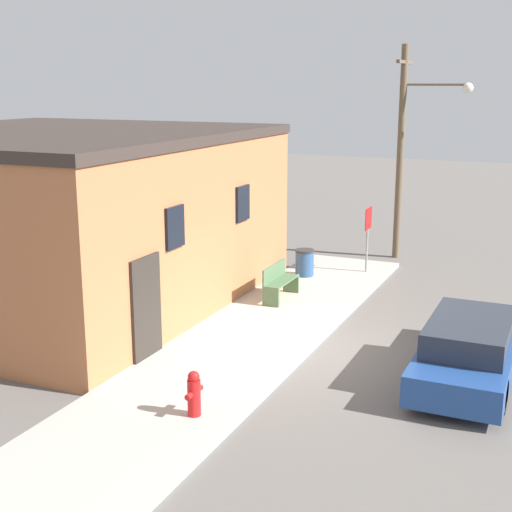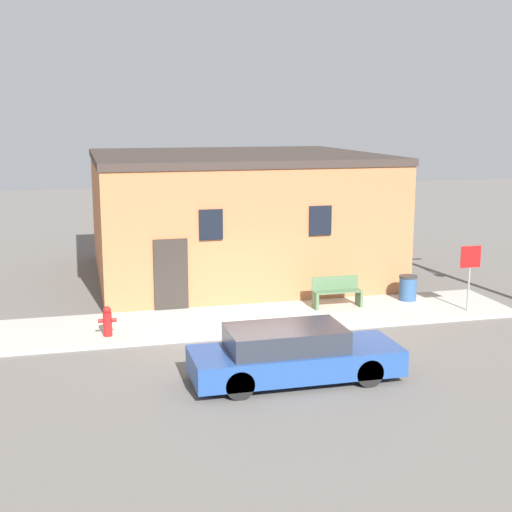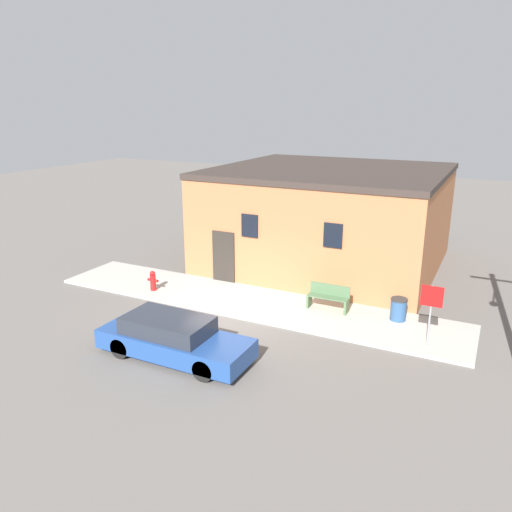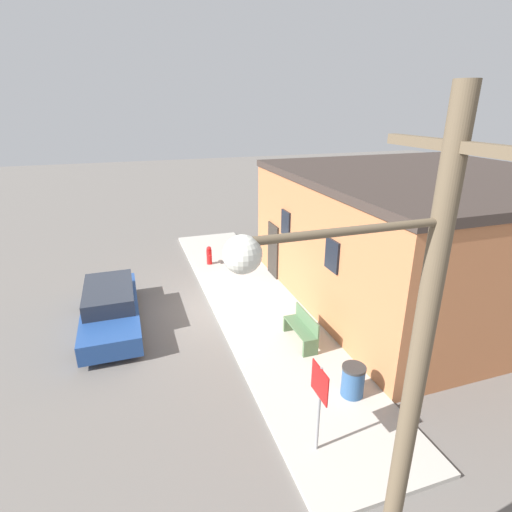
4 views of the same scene
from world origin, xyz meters
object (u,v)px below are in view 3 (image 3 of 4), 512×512
bench (328,298)px  stop_sign (431,305)px  trash_bin (398,309)px  parked_car (173,338)px  fire_hydrant (153,281)px

bench → stop_sign: bearing=-20.3°
stop_sign → bench: bearing=159.7°
bench → trash_bin: bearing=4.7°
bench → trash_bin: bench is taller
stop_sign → bench: size_ratio=1.31×
bench → parked_car: parked_car is taller
fire_hydrant → bench: 6.87m
fire_hydrant → trash_bin: fire_hydrant is taller
trash_bin → bench: bearing=-175.3°
fire_hydrant → parked_car: size_ratio=0.17×
stop_sign → parked_car: (-6.56, -3.86, -0.84)m
fire_hydrant → stop_sign: size_ratio=0.41×
fire_hydrant → parked_car: bearing=-46.2°
parked_car → bench: bearing=60.1°
stop_sign → parked_car: 7.65m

